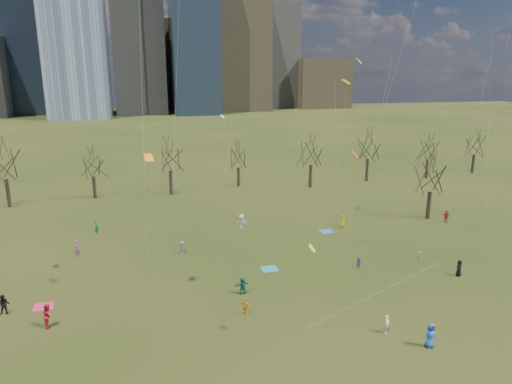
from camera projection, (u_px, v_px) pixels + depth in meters
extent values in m
plane|color=black|center=(291.00, 304.00, 39.41)|extent=(500.00, 500.00, 0.00)
cube|color=slate|center=(136.00, 13.00, 217.37)|extent=(24.00, 24.00, 95.00)
cube|color=#384C66|center=(193.00, 1.00, 213.20)|extent=(22.00, 22.00, 105.00)
cube|color=#726347|center=(240.00, 42.00, 242.74)|extent=(28.00, 28.00, 72.00)
cube|color=#384C66|center=(28.00, 46.00, 222.28)|extent=(25.00, 25.00, 65.00)
cube|color=slate|center=(276.00, 57.00, 264.73)|extent=(22.00, 22.00, 58.00)
cube|color=#726347|center=(162.00, 66.00, 259.24)|extent=(30.00, 30.00, 48.00)
cube|color=#726347|center=(319.00, 83.00, 270.00)|extent=(30.00, 28.00, 28.00)
cylinder|color=black|center=(8.00, 193.00, 67.69)|extent=(0.55, 0.55, 4.28)
cylinder|color=black|center=(94.00, 187.00, 72.62)|extent=(0.52, 0.52, 3.60)
cylinder|color=black|center=(171.00, 183.00, 74.60)|extent=(0.54, 0.54, 4.05)
cylinder|color=black|center=(238.00, 177.00, 80.46)|extent=(0.51, 0.51, 3.38)
cylinder|color=black|center=(310.00, 176.00, 79.62)|extent=(0.54, 0.54, 3.96)
cylinder|color=black|center=(367.00, 170.00, 84.44)|extent=(0.54, 0.54, 4.14)
cylinder|color=black|center=(427.00, 169.00, 86.56)|extent=(0.52, 0.52, 3.51)
cylinder|color=black|center=(473.00, 164.00, 91.38)|extent=(0.53, 0.53, 3.74)
cylinder|color=black|center=(429.00, 205.00, 62.22)|extent=(0.53, 0.53, 3.83)
cube|color=teal|center=(270.00, 269.00, 46.46)|extent=(1.60, 1.50, 0.03)
cube|color=blue|center=(326.00, 231.00, 57.56)|extent=(1.60, 1.50, 0.03)
cube|color=#CF294D|center=(43.00, 307.00, 38.91)|extent=(1.60, 1.50, 0.03)
imported|color=#2952B3|center=(430.00, 336.00, 32.92)|extent=(0.98, 0.68, 1.90)
imported|color=white|center=(387.00, 324.00, 34.82)|extent=(0.63, 0.64, 1.49)
imported|color=red|center=(48.00, 315.00, 35.60)|extent=(0.81, 1.01, 1.96)
imported|color=slate|center=(419.00, 256.00, 48.38)|extent=(0.40, 0.70, 1.07)
imported|color=gold|center=(245.00, 307.00, 37.44)|extent=(0.90, 0.82, 1.48)
imported|color=#176852|center=(243.00, 285.00, 41.00)|extent=(1.59, 0.74, 1.65)
imported|color=black|center=(459.00, 268.00, 44.69)|extent=(0.91, 0.96, 1.65)
imported|color=#8B4587|center=(77.00, 248.00, 49.67)|extent=(0.66, 0.76, 1.75)
imported|color=#2941B2|center=(359.00, 263.00, 46.57)|extent=(0.66, 0.69, 1.12)
imported|color=silver|center=(241.00, 221.00, 58.48)|extent=(1.39, 1.17, 1.87)
imported|color=#B61A2B|center=(446.00, 216.00, 60.88)|extent=(1.06, 0.64, 1.69)
imported|color=orange|center=(343.00, 221.00, 58.91)|extent=(0.76, 0.92, 1.63)
imported|color=#1C7E49|center=(96.00, 227.00, 56.39)|extent=(0.74, 0.78, 1.80)
imported|color=black|center=(4.00, 305.00, 37.47)|extent=(0.89, 0.71, 1.74)
imported|color=slate|center=(182.00, 248.00, 50.13)|extent=(1.08, 0.78, 1.51)
plane|color=orange|center=(149.00, 157.00, 37.03)|extent=(1.16, 1.05, 0.51)
cylinder|color=silver|center=(165.00, 242.00, 34.13)|extent=(1.37, 9.61, 11.30)
cylinder|color=orange|center=(150.00, 177.00, 37.45)|extent=(0.04, 0.04, 2.70)
plane|color=gold|center=(359.00, 61.00, 40.17)|extent=(0.85, 0.87, 0.43)
cylinder|color=silver|center=(367.00, 175.00, 39.16)|extent=(0.95, 7.00, 18.99)
plane|color=#F9371B|center=(355.00, 154.00, 48.12)|extent=(1.11, 1.17, 0.67)
cylinder|color=silver|center=(351.00, 210.00, 44.98)|extent=(4.51, 8.13, 9.66)
cylinder|color=#F9371B|center=(354.00, 172.00, 48.59)|extent=(0.04, 0.04, 3.15)
cylinder|color=silver|center=(143.00, 140.00, 39.50)|extent=(0.65, 5.58, 24.66)
cylinder|color=silver|center=(388.00, 96.00, 42.52)|extent=(2.90, 9.17, 31.78)
plane|color=#2AB662|center=(473.00, 53.00, 48.56)|extent=(1.23, 1.25, 0.57)
cylinder|color=silver|center=(471.00, 149.00, 49.15)|extent=(1.05, 3.85, 20.06)
cylinder|color=silver|center=(175.00, 105.00, 55.09)|extent=(1.71, 6.71, 28.59)
plane|color=orange|center=(346.00, 82.00, 57.11)|extent=(1.50, 1.46, 0.55)
cylinder|color=silver|center=(338.00, 151.00, 57.27)|extent=(3.17, 3.38, 16.93)
cylinder|color=orange|center=(346.00, 97.00, 57.57)|extent=(0.04, 0.04, 3.00)
plane|color=#E2FF28|center=(312.00, 248.00, 31.66)|extent=(0.72, 0.74, 0.46)
cylinder|color=silver|center=(370.00, 297.00, 31.19)|extent=(6.87, 4.48, 6.15)
plane|color=#FF5D8E|center=(510.00, 26.00, 56.50)|extent=(0.96, 0.97, 0.56)
cylinder|color=silver|center=(489.00, 124.00, 57.03)|extent=(5.85, 3.66, 23.59)
cylinder|color=#FF5D8E|center=(508.00, 39.00, 56.86)|extent=(0.04, 0.04, 2.40)
plane|color=silver|center=(223.00, 117.00, 70.69)|extent=(1.08, 1.07, 0.47)
cylinder|color=silver|center=(228.00, 155.00, 70.03)|extent=(0.50, 4.63, 11.49)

